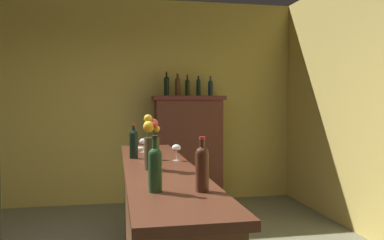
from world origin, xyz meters
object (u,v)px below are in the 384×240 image
(wine_bottle_rose, at_px, (134,143))
(cheese_plate, at_px, (138,148))
(flower_arrangement, at_px, (152,143))
(display_bottle_left, at_px, (167,85))
(display_bottle_right, at_px, (210,87))
(bar_counter, at_px, (159,227))
(wine_glass_rear, at_px, (153,147))
(wine_glass_front, at_px, (143,142))
(display_bottle_midright, at_px, (198,86))
(wine_bottle_syrah, at_px, (155,167))
(display_bottle_center, at_px, (187,87))
(wine_bottle_malbec, at_px, (202,166))
(display_cabinet, at_px, (188,148))
(wine_glass_mid, at_px, (176,149))
(display_bottle_midleft, at_px, (178,85))

(wine_bottle_rose, xyz_separation_m, cheese_plate, (0.08, 0.74, -0.13))
(flower_arrangement, bearing_deg, display_bottle_left, 80.37)
(display_bottle_right, bearing_deg, wine_bottle_rose, -120.30)
(bar_counter, height_order, flower_arrangement, flower_arrangement)
(wine_glass_rear, xyz_separation_m, display_bottle_left, (0.39, 2.16, 0.63))
(wine_glass_front, bearing_deg, display_bottle_midright, 61.22)
(wine_bottle_syrah, bearing_deg, wine_bottle_rose, 92.56)
(wine_bottle_rose, height_order, flower_arrangement, flower_arrangement)
(wine_bottle_rose, distance_m, display_bottle_center, 2.30)
(wine_bottle_malbec, xyz_separation_m, cheese_plate, (-0.24, 2.12, -0.14))
(display_cabinet, distance_m, wine_bottle_rose, 2.25)
(wine_bottle_rose, distance_m, wine_glass_rear, 0.20)
(wine_glass_mid, bearing_deg, wine_glass_front, 111.68)
(wine_bottle_malbec, distance_m, display_bottle_left, 3.50)
(cheese_plate, bearing_deg, wine_bottle_rose, -95.91)
(wine_bottle_malbec, height_order, display_bottle_center, display_bottle_center)
(wine_bottle_rose, bearing_deg, wine_bottle_malbec, -76.99)
(display_cabinet, relative_size, flower_arrangement, 3.84)
(wine_bottle_malbec, height_order, wine_glass_front, wine_bottle_malbec)
(wine_glass_mid, relative_size, display_bottle_center, 0.45)
(wine_bottle_malbec, distance_m, wine_glass_mid, 1.18)
(wine_bottle_syrah, relative_size, wine_glass_front, 2.25)
(display_cabinet, height_order, display_bottle_midright, display_bottle_midright)
(wine_bottle_syrah, distance_m, display_bottle_midright, 3.58)
(cheese_plate, distance_m, display_bottle_center, 1.69)
(bar_counter, bearing_deg, cheese_plate, 94.77)
(wine_glass_mid, height_order, wine_glass_rear, wine_glass_rear)
(wine_bottle_rose, distance_m, cheese_plate, 0.76)
(wine_bottle_rose, relative_size, wine_glass_rear, 2.07)
(wine_glass_mid, relative_size, flower_arrangement, 0.34)
(wine_glass_rear, distance_m, display_bottle_right, 2.47)
(wine_glass_mid, relative_size, display_bottle_midleft, 0.42)
(display_cabinet, relative_size, display_bottle_midright, 5.19)
(flower_arrangement, height_order, cheese_plate, flower_arrangement)
(display_cabinet, height_order, wine_glass_front, display_cabinet)
(wine_bottle_syrah, bearing_deg, display_cabinet, 76.53)
(bar_counter, bearing_deg, display_bottle_midleft, 77.84)
(display_bottle_midright, bearing_deg, wine_glass_rear, -111.61)
(flower_arrangement, relative_size, display_bottle_midright, 1.35)
(display_cabinet, relative_size, wine_glass_front, 11.18)
(wine_bottle_syrah, distance_m, display_bottle_right, 3.63)
(display_cabinet, bearing_deg, cheese_plate, -121.25)
(wine_bottle_syrah, height_order, display_bottle_midright, display_bottle_midright)
(wine_bottle_rose, bearing_deg, display_bottle_right, 59.70)
(display_bottle_left, bearing_deg, wine_glass_mid, -95.17)
(wine_bottle_rose, height_order, display_bottle_midright, display_bottle_midright)
(flower_arrangement, bearing_deg, display_cabinet, 73.92)
(bar_counter, relative_size, display_bottle_left, 8.74)
(wine_bottle_syrah, bearing_deg, cheese_plate, 89.54)
(flower_arrangement, bearing_deg, wine_glass_mid, 58.88)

